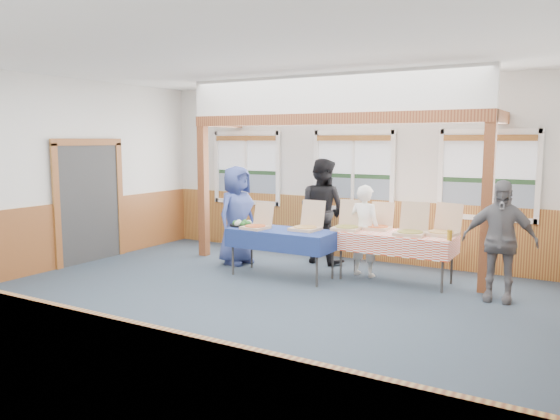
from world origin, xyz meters
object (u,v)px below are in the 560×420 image
Objects in this scene: table_left at (282,234)px; person_grey at (499,241)px; table_right at (396,237)px; woman_black at (322,211)px; man_blue at (237,215)px; woman_white at (364,231)px.

person_grey is (3.15, 0.35, 0.12)m from table_left.
person_grey is at bearing 10.56° from table_right.
table_left is at bearing 94.43° from woman_black.
table_right is at bearing -78.91° from man_blue.
table_right is at bearing 177.41° from woman_white.
man_blue reaches higher than table_left.
woman_white is at bearing -170.02° from table_right.
woman_black reaches higher than woman_white.
table_left is 0.94× the size of woman_black.
table_left is 1.76m from table_right.
table_left is 1.06× the size of person_grey.
woman_white is at bearing 28.96° from table_left.
man_blue reaches higher than table_right.
woman_white is (1.09, 0.72, 0.03)m from table_left.
table_right is at bearing 166.26° from woman_black.
table_right is 2.81m from man_blue.
woman_black is 3.20m from person_grey.
table_left is at bearing -176.76° from person_grey.
person_grey is (1.51, -0.27, 0.12)m from table_right.
woman_black is (-1.01, 0.53, 0.19)m from woman_white.
table_left is 1.19× the size of woman_white.
man_blue is (-1.24, -0.83, -0.06)m from woman_black.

